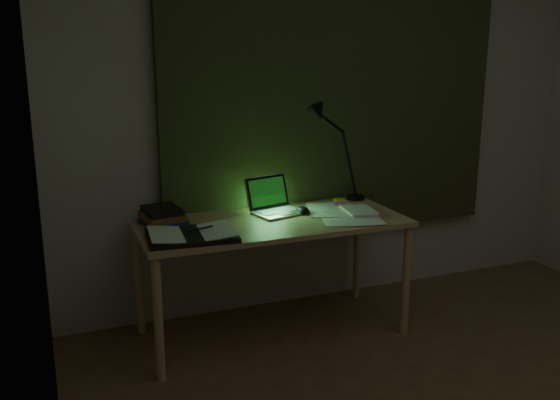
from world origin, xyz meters
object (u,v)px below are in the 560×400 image
Objects in this scene: laptop at (280,197)px; open_textbook at (192,234)px; desk at (272,278)px; desk_lamp at (357,152)px; book_stack at (162,216)px; loose_papers at (349,211)px.

open_textbook is (-0.58, -0.26, -0.08)m from laptop.
laptop is 0.64m from open_textbook.
open_textbook reaches higher than desk.
open_textbook is 0.74× the size of desk_lamp.
desk_lamp reaches higher than book_stack.
loose_papers is at bearing -9.07° from book_stack.
desk is 0.96m from desk_lamp.
book_stack is 1.27m from desk_lamp.
desk_lamp is at bearing 54.66° from loose_papers.
desk is 4.61× the size of laptop.
book_stack is (-0.09, 0.30, 0.03)m from open_textbook.
loose_papers is 0.44m from desk_lamp.
open_textbook is at bearing -73.56° from book_stack.
book_stack is 0.40× the size of desk_lamp.
desk_lamp is (0.57, 0.14, 0.20)m from laptop.
laptop is (0.09, 0.12, 0.44)m from desk.
desk_lamp is (1.24, 0.10, 0.25)m from book_stack.
desk_lamp reaches higher than laptop.
open_textbook reaches higher than loose_papers.
loose_papers reaches higher than desk.
laptop is 0.73× the size of open_textbook.
open_textbook is 0.32m from book_stack.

